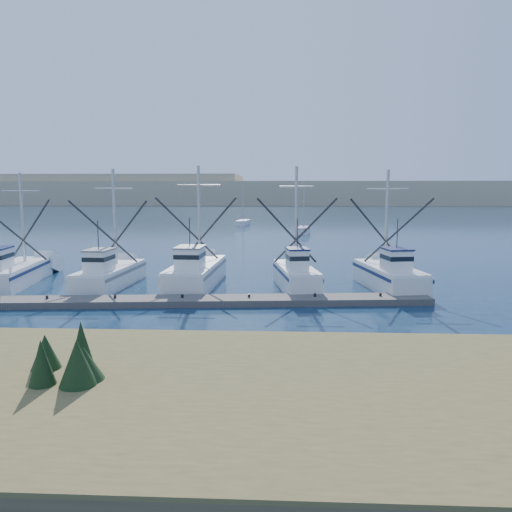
# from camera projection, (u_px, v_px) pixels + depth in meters

# --- Properties ---
(ground) EXTENTS (500.00, 500.00, 0.00)m
(ground) POSITION_uv_depth(u_px,v_px,m) (310.00, 337.00, 23.37)
(ground) COLOR #0D2439
(ground) RESTS_ON ground
(shore_bank) EXTENTS (40.00, 10.00, 1.60)m
(shore_bank) POSITION_uv_depth(u_px,v_px,m) (40.00, 411.00, 13.74)
(shore_bank) COLOR #4C422D
(shore_bank) RESTS_ON ground
(floating_dock) EXTENTS (30.03, 4.58, 0.40)m
(floating_dock) POSITION_uv_depth(u_px,v_px,m) (183.00, 301.00, 29.90)
(floating_dock) COLOR #595550
(floating_dock) RESTS_ON ground
(dune_ridge) EXTENTS (360.00, 60.00, 10.00)m
(dune_ridge) POSITION_uv_depth(u_px,v_px,m) (283.00, 193.00, 230.56)
(dune_ridge) COLOR tan
(dune_ridge) RESTS_ON ground
(trawler_fleet) EXTENTS (30.39, 9.50, 8.55)m
(trawler_fleet) POSITION_uv_depth(u_px,v_px,m) (195.00, 274.00, 34.94)
(trawler_fleet) COLOR white
(trawler_fleet) RESTS_ON ground
(sailboat_near) EXTENTS (2.31, 5.79, 8.10)m
(sailboat_near) POSITION_uv_depth(u_px,v_px,m) (304.00, 230.00, 77.10)
(sailboat_near) COLOR white
(sailboat_near) RESTS_ON ground
(sailboat_far) EXTENTS (2.50, 6.26, 8.10)m
(sailboat_far) POSITION_uv_depth(u_px,v_px,m) (243.00, 223.00, 93.85)
(sailboat_far) COLOR white
(sailboat_far) RESTS_ON ground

